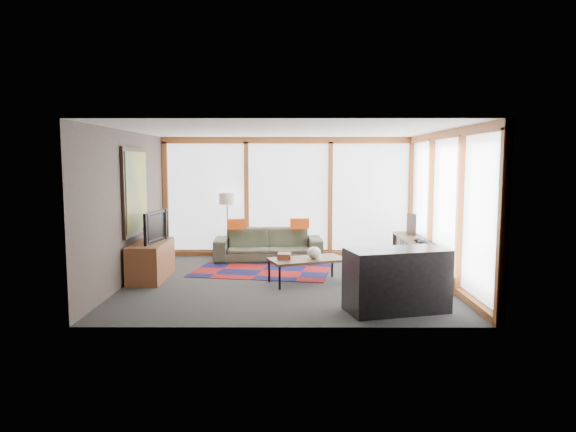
{
  "coord_description": "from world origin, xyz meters",
  "views": [
    {
      "loc": [
        0.03,
        -8.77,
        2.09
      ],
      "look_at": [
        0.0,
        0.4,
        1.1
      ],
      "focal_mm": 32.0,
      "sensor_mm": 36.0,
      "label": 1
    }
  ],
  "objects_px": {
    "tv_console": "(151,261)",
    "television": "(151,227)",
    "sofa": "(268,244)",
    "floor_lamp": "(227,225)",
    "coffee_table": "(307,271)",
    "bar_counter": "(397,280)",
    "bookshelf": "(417,256)"
  },
  "relations": [
    {
      "from": "floor_lamp",
      "to": "bookshelf",
      "type": "height_order",
      "value": "floor_lamp"
    },
    {
      "from": "floor_lamp",
      "to": "television",
      "type": "relative_size",
      "value": 1.48
    },
    {
      "from": "coffee_table",
      "to": "television",
      "type": "relative_size",
      "value": 1.34
    },
    {
      "from": "tv_console",
      "to": "sofa",
      "type": "bearing_deg",
      "value": 41.81
    },
    {
      "from": "sofa",
      "to": "bar_counter",
      "type": "distance_m",
      "value": 4.21
    },
    {
      "from": "bookshelf",
      "to": "bar_counter",
      "type": "distance_m",
      "value": 2.72
    },
    {
      "from": "floor_lamp",
      "to": "coffee_table",
      "type": "relative_size",
      "value": 1.1
    },
    {
      "from": "coffee_table",
      "to": "tv_console",
      "type": "relative_size",
      "value": 0.97
    },
    {
      "from": "floor_lamp",
      "to": "tv_console",
      "type": "bearing_deg",
      "value": -118.65
    },
    {
      "from": "coffee_table",
      "to": "bookshelf",
      "type": "xyz_separation_m",
      "value": [
        2.1,
        0.91,
        0.09
      ]
    },
    {
      "from": "sofa",
      "to": "coffee_table",
      "type": "height_order",
      "value": "sofa"
    },
    {
      "from": "floor_lamp",
      "to": "bar_counter",
      "type": "relative_size",
      "value": 1.02
    },
    {
      "from": "sofa",
      "to": "coffee_table",
      "type": "bearing_deg",
      "value": -72.8
    },
    {
      "from": "coffee_table",
      "to": "bookshelf",
      "type": "bearing_deg",
      "value": 23.56
    },
    {
      "from": "sofa",
      "to": "coffee_table",
      "type": "distance_m",
      "value": 2.22
    },
    {
      "from": "floor_lamp",
      "to": "tv_console",
      "type": "xyz_separation_m",
      "value": [
        -1.11,
        -2.03,
        -0.37
      ]
    },
    {
      "from": "sofa",
      "to": "bookshelf",
      "type": "relative_size",
      "value": 0.94
    },
    {
      "from": "television",
      "to": "bar_counter",
      "type": "bearing_deg",
      "value": -107.65
    },
    {
      "from": "sofa",
      "to": "tv_console",
      "type": "distance_m",
      "value": 2.68
    },
    {
      "from": "sofa",
      "to": "television",
      "type": "height_order",
      "value": "television"
    },
    {
      "from": "coffee_table",
      "to": "television",
      "type": "distance_m",
      "value": 2.87
    },
    {
      "from": "television",
      "to": "bar_counter",
      "type": "relative_size",
      "value": 0.69
    },
    {
      "from": "sofa",
      "to": "bookshelf",
      "type": "xyz_separation_m",
      "value": [
        2.86,
        -1.17,
        -0.03
      ]
    },
    {
      "from": "tv_console",
      "to": "television",
      "type": "height_order",
      "value": "television"
    },
    {
      "from": "floor_lamp",
      "to": "tv_console",
      "type": "height_order",
      "value": "floor_lamp"
    },
    {
      "from": "bar_counter",
      "to": "floor_lamp",
      "type": "bearing_deg",
      "value": 110.97
    },
    {
      "from": "tv_console",
      "to": "bookshelf",
      "type": "bearing_deg",
      "value": 7.31
    },
    {
      "from": "floor_lamp",
      "to": "bookshelf",
      "type": "distance_m",
      "value": 4.02
    },
    {
      "from": "bookshelf",
      "to": "tv_console",
      "type": "relative_size",
      "value": 1.83
    },
    {
      "from": "bookshelf",
      "to": "coffee_table",
      "type": "bearing_deg",
      "value": -156.44
    },
    {
      "from": "tv_console",
      "to": "coffee_table",
      "type": "bearing_deg",
      "value": -6.04
    },
    {
      "from": "tv_console",
      "to": "bar_counter",
      "type": "height_order",
      "value": "bar_counter"
    }
  ]
}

